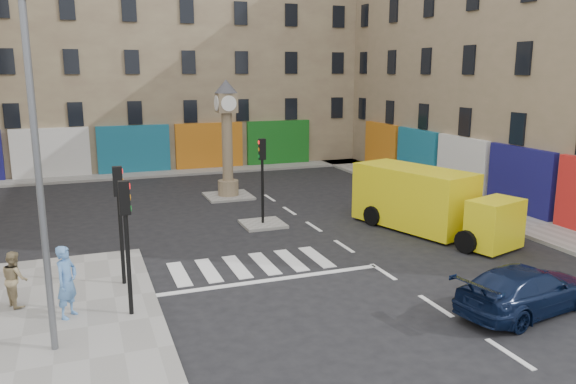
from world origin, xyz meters
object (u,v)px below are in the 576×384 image
traffic_light_island (262,167)px  pedestrian_blue (67,282)px  traffic_light_left_near (126,227)px  yellow_van (427,202)px  traffic_light_left_far (119,206)px  navy_sedan (526,289)px  pedestrian_tan (15,279)px  clock_pillar (227,131)px  lamp_post (37,156)px

traffic_light_island → pedestrian_blue: size_ratio=1.86×
traffic_light_left_near → yellow_van: 13.28m
traffic_light_left_far → navy_sedan: (10.43, -5.78, -1.96)m
traffic_light_island → pedestrian_blue: traffic_light_island is taller
traffic_light_left_near → navy_sedan: size_ratio=0.81×
yellow_van → traffic_light_left_far: bearing=172.5°
yellow_van → pedestrian_tan: 15.66m
traffic_light_island → pedestrian_tan: bearing=-146.8°
pedestrian_blue → pedestrian_tan: size_ratio=1.25×
clock_pillar → pedestrian_tan: size_ratio=3.84×
traffic_light_island → lamp_post: bearing=-131.7°
traffic_light_left_near → navy_sedan: (10.43, -3.38, -1.96)m
traffic_light_left_far → yellow_van: bearing=9.4°
traffic_light_left_far → navy_sedan: 12.08m
navy_sedan → traffic_light_left_far: bearing=49.9°
traffic_light_left_near → pedestrian_tan: bearing=150.0°
traffic_light_left_far → yellow_van: size_ratio=0.49×
navy_sedan → yellow_van: bearing=-25.4°
traffic_light_left_far → pedestrian_blue: size_ratio=1.86×
traffic_light_left_far → pedestrian_tan: (-2.98, -0.68, -1.68)m
traffic_light_island → clock_pillar: (0.00, 6.00, 0.96)m
navy_sedan → pedestrian_blue: size_ratio=2.30×
traffic_light_left_near → navy_sedan: bearing=-18.0°
lamp_post → pedestrian_tan: (-1.08, 3.12, -3.85)m
navy_sedan → yellow_van: (2.01, 7.85, 0.64)m
traffic_light_island → pedestrian_blue: bearing=-136.8°
navy_sedan → pedestrian_blue: bearing=61.5°
lamp_post → yellow_van: (14.34, 5.87, -3.49)m
clock_pillar → yellow_van: clock_pillar is taller
traffic_light_left_far → yellow_van: traffic_light_left_far is taller
clock_pillar → traffic_light_left_near: bearing=-114.5°
yellow_van → pedestrian_tan: (-15.41, -2.75, -0.36)m
lamp_post → clock_pillar: size_ratio=1.36×
traffic_light_left_near → yellow_van: size_ratio=0.49×
yellow_van → traffic_light_left_near: bearing=-177.2°
lamp_post → clock_pillar: 17.31m
clock_pillar → traffic_light_island: bearing=-90.0°
lamp_post → pedestrian_tan: bearing=109.0°
traffic_light_left_near → yellow_van: traffic_light_left_near is taller
navy_sedan → clock_pillar: bearing=2.5°
traffic_light_island → navy_sedan: traffic_light_island is taller
lamp_post → traffic_light_left_near: bearing=36.4°
clock_pillar → yellow_van: size_ratio=0.81×
traffic_light_island → pedestrian_blue: (-7.88, -7.40, -1.45)m
clock_pillar → pedestrian_blue: clock_pillar is taller
clock_pillar → pedestrian_blue: size_ratio=3.07×
yellow_van → pedestrian_tan: yellow_van is taller
clock_pillar → lamp_post: bearing=-118.4°
navy_sedan → pedestrian_blue: (-12.01, 3.79, 0.48)m
traffic_light_island → yellow_van: 7.10m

